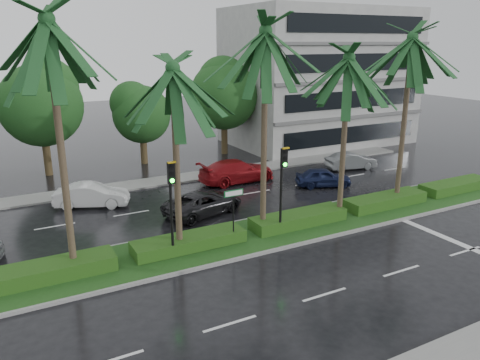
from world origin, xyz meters
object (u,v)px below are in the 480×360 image
car_blue (323,177)px  street_sign (234,203)px  car_red (237,171)px  car_white (92,195)px  car_darkgrey (203,203)px  car_grey (351,161)px  signal_median_left (171,196)px

car_blue → street_sign: bearing=143.8°
street_sign → car_blue: (9.50, 5.53, -1.51)m
street_sign → car_red: street_sign is taller
car_white → car_red: (9.65, 0.43, 0.08)m
car_darkgrey → car_blue: 9.05m
car_white → car_grey: bearing=-70.0°
signal_median_left → car_darkgrey: (3.50, 4.74, -2.36)m
car_red → car_blue: bearing=-130.7°
car_white → car_red: size_ratio=0.78×
street_sign → car_white: street_sign is taller
signal_median_left → car_blue: 13.95m
street_sign → car_blue: bearing=30.2°
street_sign → car_white: size_ratio=0.63×
car_red → street_sign: bearing=149.2°
car_blue → signal_median_left: bearing=138.2°
car_white → car_red: car_red is taller
street_sign → car_grey: 16.20m
street_sign → car_darkgrey: (0.50, 4.56, -1.48)m
street_sign → car_red: size_ratio=0.49×
car_white → car_red: 9.66m
signal_median_left → car_darkgrey: bearing=53.6°
car_white → car_grey: 18.66m
signal_median_left → car_white: signal_median_left is taller
signal_median_left → car_grey: (17.00, 8.19, -2.37)m
car_white → car_darkgrey: car_white is taller
car_white → car_grey: (18.65, -0.69, -0.06)m
car_white → signal_median_left: bearing=-147.3°
street_sign → car_blue: street_sign is taller
car_darkgrey → car_grey: car_darkgrey is taller
car_white → car_blue: car_white is taller
car_white → car_blue: bearing=-80.5°
signal_median_left → car_red: size_ratio=0.83×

